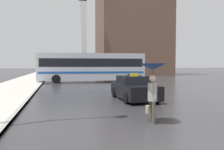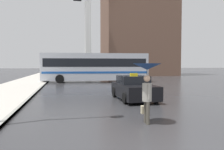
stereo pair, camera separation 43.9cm
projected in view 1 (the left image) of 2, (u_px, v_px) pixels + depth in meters
name	position (u px, v px, depth m)	size (l,w,h in m)	color
taxi	(134.00, 88.00, 12.73)	(1.91, 4.02, 1.54)	black
city_bus	(92.00, 66.00, 25.79)	(12.45, 3.65, 3.38)	#B2B7C1
pedestrian_with_umbrella	(153.00, 77.00, 7.42)	(0.96, 0.96, 2.06)	#4C473D
traffic_light	(34.00, 13.00, 7.12)	(3.02, 0.38, 5.35)	black
monument_cross	(83.00, 11.00, 34.97)	(8.28, 0.90, 18.82)	white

